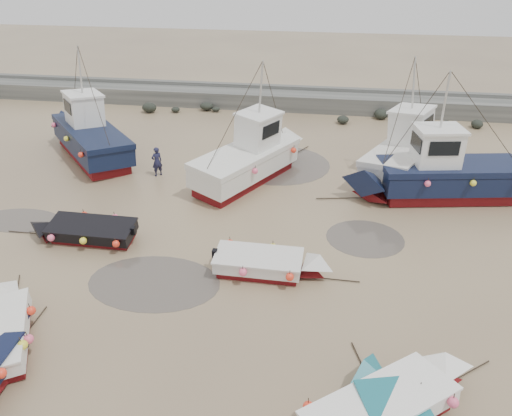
# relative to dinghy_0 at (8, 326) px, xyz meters

# --- Properties ---
(ground) EXTENTS (120.00, 120.00, 0.00)m
(ground) POSITION_rel_dinghy_0_xyz_m (5.16, 4.52, -0.55)
(ground) COLOR tan
(ground) RESTS_ON ground
(seawall) EXTENTS (60.00, 4.92, 1.50)m
(seawall) POSITION_rel_dinghy_0_xyz_m (5.21, 26.52, 0.08)
(seawall) COLOR slate
(seawall) RESTS_ON ground
(puddle_a) EXTENTS (4.99, 4.99, 0.01)m
(puddle_a) POSITION_rel_dinghy_0_xyz_m (3.47, 3.62, -0.55)
(puddle_a) COLOR #514A42
(puddle_a) RESTS_ON ground
(puddle_b) EXTENTS (3.32, 3.32, 0.01)m
(puddle_b) POSITION_rel_dinghy_0_xyz_m (11.33, 8.09, -0.55)
(puddle_b) COLOR #514A42
(puddle_b) RESTS_ON ground
(puddle_c) EXTENTS (3.90, 3.90, 0.01)m
(puddle_c) POSITION_rel_dinghy_0_xyz_m (-4.17, 7.17, -0.55)
(puddle_c) COLOR #514A42
(puddle_c) RESTS_ON ground
(puddle_d) EXTENTS (5.96, 5.96, 0.01)m
(puddle_d) POSITION_rel_dinghy_0_xyz_m (6.65, 15.57, -0.55)
(puddle_d) COLOR #514A42
(puddle_d) RESTS_ON ground
(dinghy_0) EXTENTS (3.33, 5.41, 1.43)m
(dinghy_0) POSITION_rel_dinghy_0_xyz_m (0.00, 0.00, 0.00)
(dinghy_0) COLOR maroon
(dinghy_0) RESTS_ON ground
(dinghy_3) EXTENTS (5.54, 4.70, 1.43)m
(dinghy_3) POSITION_rel_dinghy_0_xyz_m (11.69, -1.10, -0.01)
(dinghy_3) COLOR maroon
(dinghy_3) RESTS_ON ground
(dinghy_4) EXTENTS (5.96, 1.95, 1.43)m
(dinghy_4) POSITION_rel_dinghy_0_xyz_m (-0.41, 6.12, -0.00)
(dinghy_4) COLOR maroon
(dinghy_4) RESTS_ON ground
(dinghy_5) EXTENTS (5.59, 2.05, 1.43)m
(dinghy_5) POSITION_rel_dinghy_0_xyz_m (7.59, 4.85, 0.01)
(dinghy_5) COLOR maroon
(dinghy_5) RESTS_ON ground
(cabin_boat_0) EXTENTS (8.03, 8.63, 6.22)m
(cabin_boat_0) POSITION_rel_dinghy_0_xyz_m (-4.56, 15.13, 0.78)
(cabin_boat_0) COLOR maroon
(cabin_boat_0) RESTS_ON ground
(cabin_boat_1) EXTENTS (5.66, 9.19, 6.22)m
(cabin_boat_1) POSITION_rel_dinghy_0_xyz_m (5.50, 13.39, 0.80)
(cabin_boat_1) COLOR maroon
(cabin_boat_1) RESTS_ON ground
(cabin_boat_2) EXTENTS (9.94, 3.89, 6.22)m
(cabin_boat_2) POSITION_rel_dinghy_0_xyz_m (14.82, 12.53, 0.80)
(cabin_boat_2) COLOR maroon
(cabin_boat_2) RESTS_ON ground
(cabin_boat_3) EXTENTS (5.55, 8.83, 6.22)m
(cabin_boat_3) POSITION_rel_dinghy_0_xyz_m (13.78, 15.14, 0.82)
(cabin_boat_3) COLOR maroon
(cabin_boat_3) RESTS_ON ground
(person) EXTENTS (0.70, 0.69, 1.63)m
(person) POSITION_rel_dinghy_0_xyz_m (0.41, 12.97, -0.55)
(person) COLOR #1B1C37
(person) RESTS_ON ground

